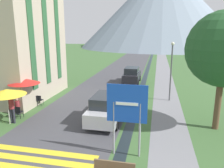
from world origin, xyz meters
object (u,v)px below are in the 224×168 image
(parked_car_far, at_px, (132,75))
(cafe_chair_far_left, at_px, (36,100))
(cafe_chair_middle, at_px, (24,105))
(person_seated_far, at_px, (17,105))
(cafe_chair_far_right, at_px, (39,99))
(cafe_umbrella_middle_red, at_px, (24,81))
(tree_by_path, at_px, (224,49))
(parked_car_near, at_px, (107,108))
(cafe_chair_near_left, at_px, (13,111))
(road_sign, at_px, (127,110))
(person_standing_terrace, at_px, (12,107))
(streetlamp, at_px, (171,66))
(cafe_chair_near_right, at_px, (19,111))
(hotel_building, at_px, (14,28))
(cafe_umbrella_front_yellow, at_px, (6,92))

(parked_car_far, bearing_deg, cafe_chair_far_left, -123.87)
(cafe_chair_middle, height_order, person_seated_far, person_seated_far)
(cafe_chair_far_right, bearing_deg, parked_car_far, 60.01)
(cafe_umbrella_middle_red, distance_m, tree_by_path, 13.23)
(parked_car_near, bearing_deg, cafe_chair_near_left, -172.87)
(road_sign, bearing_deg, cafe_chair_far_right, 143.69)
(cafe_chair_near_left, bearing_deg, person_standing_terrace, -80.71)
(person_seated_far, relative_size, streetlamp, 0.25)
(cafe_chair_near_right, xyz_separation_m, person_standing_terrace, (0.12, -0.79, 0.57))
(parked_car_near, bearing_deg, streetlamp, 51.93)
(person_seated_far, bearing_deg, person_standing_terrace, -65.86)
(road_sign, xyz_separation_m, cafe_chair_near_left, (-8.26, 3.04, -1.76))
(cafe_chair_middle, relative_size, streetlamp, 0.17)
(cafe_chair_near_right, height_order, tree_by_path, tree_by_path)
(hotel_building, bearing_deg, person_standing_terrace, -60.02)
(cafe_chair_far_right, relative_size, cafe_umbrella_middle_red, 0.34)
(cafe_umbrella_middle_red, distance_m, person_standing_terrace, 2.51)
(parked_car_far, xyz_separation_m, cafe_chair_far_left, (-6.46, -9.63, -0.40))
(road_sign, distance_m, parked_car_far, 15.41)
(hotel_building, relative_size, cafe_chair_near_right, 13.20)
(cafe_umbrella_middle_red, height_order, person_standing_terrace, cafe_umbrella_middle_red)
(cafe_chair_far_right, relative_size, cafe_umbrella_front_yellow, 0.36)
(hotel_building, xyz_separation_m, cafe_umbrella_front_yellow, (3.03, -5.65, -3.94))
(parked_car_near, bearing_deg, person_standing_terrace, -164.48)
(parked_car_far, relative_size, cafe_chair_far_left, 4.71)
(cafe_chair_near_right, distance_m, tree_by_path, 13.42)
(cafe_umbrella_front_yellow, relative_size, person_seated_far, 1.95)
(streetlamp, distance_m, tree_by_path, 6.06)
(tree_by_path, bearing_deg, person_seated_far, -178.21)
(hotel_building, distance_m, streetlamp, 13.69)
(parked_car_near, xyz_separation_m, cafe_chair_far_left, (-6.19, 1.79, -0.40))
(cafe_chair_near_right, distance_m, cafe_umbrella_front_yellow, 1.85)
(parked_car_far, relative_size, cafe_chair_near_right, 4.71)
(parked_car_far, xyz_separation_m, cafe_chair_near_left, (-6.69, -12.22, -0.40))
(cafe_chair_far_left, xyz_separation_m, streetlamp, (10.44, 3.63, 2.44))
(cafe_chair_far_right, bearing_deg, hotel_building, 149.89)
(parked_car_far, height_order, streetlamp, streetlamp)
(person_standing_terrace, bearing_deg, cafe_umbrella_middle_red, 101.23)
(parked_car_near, height_order, parked_car_far, same)
(hotel_building, relative_size, cafe_chair_near_left, 13.20)
(hotel_building, distance_m, person_standing_terrace, 8.05)
(cafe_umbrella_front_yellow, bearing_deg, road_sign, -14.89)
(hotel_building, relative_size, cafe_umbrella_middle_red, 4.51)
(road_sign, bearing_deg, cafe_chair_far_left, 144.97)
(road_sign, bearing_deg, cafe_chair_middle, 152.94)
(tree_by_path, bearing_deg, road_sign, -140.32)
(tree_by_path, bearing_deg, person_standing_terrace, -171.72)
(hotel_building, bearing_deg, parked_car_far, 39.12)
(hotel_building, relative_size, cafe_chair_middle, 13.20)
(cafe_chair_far_right, distance_m, cafe_chair_middle, 1.60)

